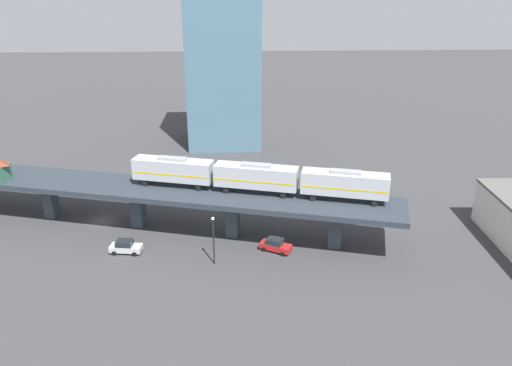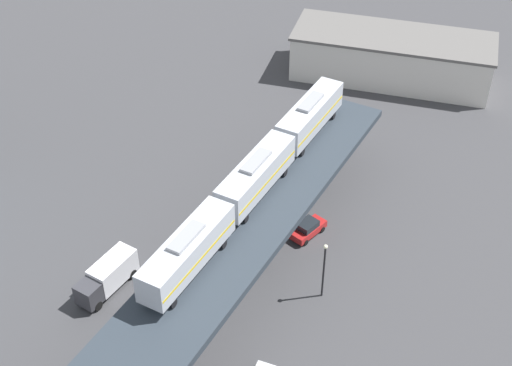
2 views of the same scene
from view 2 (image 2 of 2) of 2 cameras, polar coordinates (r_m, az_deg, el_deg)
subway_train at (r=71.82m, az=-0.00°, el=0.65°), size 12.35×36.65×4.45m
street_car_red at (r=78.28m, az=4.19°, el=-3.64°), size 3.71×4.72×1.89m
delivery_truck at (r=73.31m, az=-11.80°, el=-7.28°), size 4.40×7.54×3.20m
street_lamp at (r=69.73m, az=5.46°, el=-6.66°), size 0.44×0.44×6.94m
warehouse_building at (r=106.55m, az=10.79°, el=9.90°), size 28.90×11.21×6.80m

